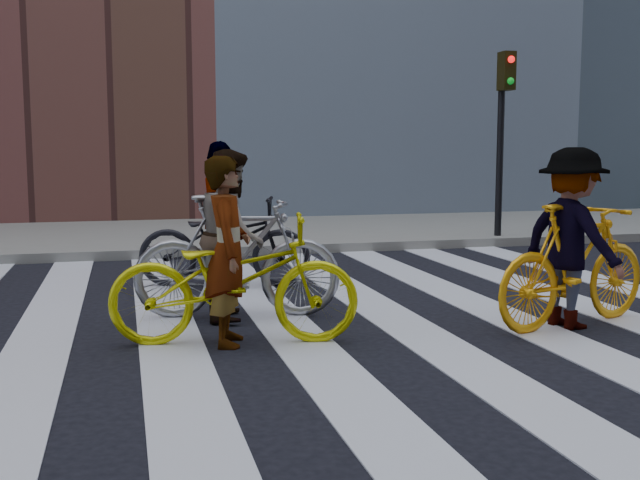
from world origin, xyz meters
name	(u,v)px	position (x,y,z in m)	size (l,w,h in m)	color
ground	(349,329)	(0.00, 0.00, 0.00)	(100.00, 100.00, 0.00)	black
sidewalk_far	(234,234)	(0.00, 7.50, 0.07)	(100.00, 5.00, 0.15)	gray
zebra_crosswalk	(349,328)	(0.00, 0.00, 0.01)	(8.25, 10.00, 0.01)	silver
traffic_signal	(503,114)	(4.40, 5.32, 2.28)	(0.22, 0.42, 3.33)	black
bike_yellow_left	(234,280)	(-1.12, -0.27, 0.56)	(0.74, 2.13, 1.12)	#D4D10B
bike_silver_mid	(237,257)	(-0.94, 0.73, 0.61)	(0.58, 2.04, 1.23)	#9898A1
bike_yellow_right	(575,265)	(2.08, -0.45, 0.59)	(0.55, 1.95, 1.17)	#FFA50E
bike_dark_rear	(224,242)	(-0.84, 2.47, 0.55)	(0.73, 2.09, 1.10)	black
rider_left	(228,251)	(-1.17, -0.27, 0.81)	(0.59, 0.39, 1.62)	slate
rider_mid	(232,235)	(-0.99, 0.73, 0.84)	(0.81, 0.63, 1.67)	slate
rider_right	(571,238)	(2.03, -0.45, 0.84)	(1.09, 0.63, 1.69)	slate
rider_rear	(220,215)	(-0.89, 2.47, 0.88)	(1.04, 0.43, 1.77)	slate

